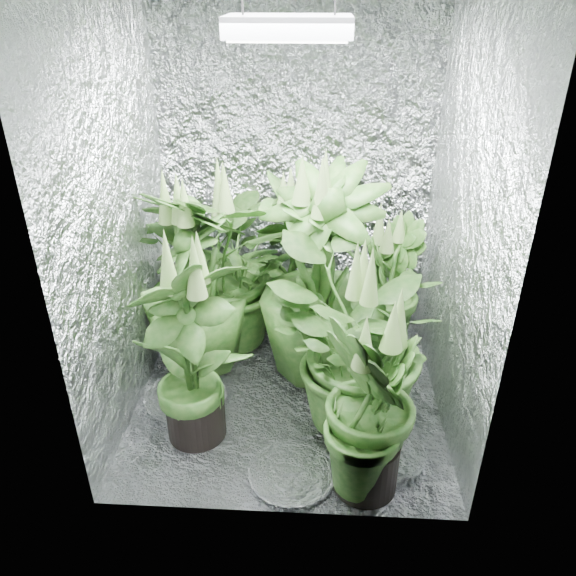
# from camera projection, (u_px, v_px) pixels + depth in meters

# --- Properties ---
(ground) EXTENTS (1.60, 1.60, 0.00)m
(ground) POSITION_uv_depth(u_px,v_px,m) (288.00, 391.00, 3.09)
(ground) COLOR silver
(ground) RESTS_ON ground
(walls) EXTENTS (1.62, 1.62, 2.00)m
(walls) POSITION_uv_depth(u_px,v_px,m) (289.00, 222.00, 2.61)
(walls) COLOR silver
(walls) RESTS_ON ground
(grow_lamp) EXTENTS (0.50, 0.30, 0.22)m
(grow_lamp) POSITION_uv_depth(u_px,v_px,m) (289.00, 27.00, 2.21)
(grow_lamp) COLOR gray
(grow_lamp) RESTS_ON ceiling
(plant_a) EXTENTS (1.15, 1.15, 1.13)m
(plant_a) POSITION_uv_depth(u_px,v_px,m) (226.00, 266.00, 3.26)
(plant_a) COLOR black
(plant_a) RESTS_ON ground
(plant_b) EXTENTS (0.71, 0.71, 1.08)m
(plant_b) POSITION_uv_depth(u_px,v_px,m) (292.00, 258.00, 3.41)
(plant_b) COLOR black
(plant_b) RESTS_ON ground
(plant_c) EXTENTS (0.47, 0.47, 0.89)m
(plant_c) POSITION_uv_depth(u_px,v_px,m) (389.00, 288.00, 3.30)
(plant_c) COLOR black
(plant_c) RESTS_ON ground
(plant_d) EXTENTS (0.79, 0.79, 1.16)m
(plant_d) POSITION_uv_depth(u_px,v_px,m) (195.00, 283.00, 3.05)
(plant_d) COLOR black
(plant_d) RESTS_ON ground
(plant_e) EXTENTS (0.94, 0.94, 1.02)m
(plant_e) POSITION_uv_depth(u_px,v_px,m) (357.00, 347.00, 2.62)
(plant_e) COLOR black
(plant_e) RESTS_ON ground
(plant_f) EXTENTS (0.73, 0.73, 1.09)m
(plant_f) POSITION_uv_depth(u_px,v_px,m) (189.00, 351.00, 2.57)
(plant_f) COLOR black
(plant_f) RESTS_ON ground
(plant_g) EXTENTS (0.49, 0.49, 0.97)m
(plant_g) POSITION_uv_depth(u_px,v_px,m) (371.00, 409.00, 2.31)
(plant_g) COLOR black
(plant_g) RESTS_ON ground
(plant_h) EXTENTS (0.86, 0.86, 1.28)m
(plant_h) POSITION_uv_depth(u_px,v_px,m) (320.00, 280.00, 2.97)
(plant_h) COLOR black
(plant_h) RESTS_ON ground
(circulation_fan) EXTENTS (0.20, 0.34, 0.40)m
(circulation_fan) POSITION_uv_depth(u_px,v_px,m) (389.00, 325.00, 3.37)
(circulation_fan) COLOR black
(circulation_fan) RESTS_ON ground
(plant_label) EXTENTS (0.06, 0.04, 0.09)m
(plant_label) POSITION_uv_depth(u_px,v_px,m) (384.00, 440.00, 2.35)
(plant_label) COLOR white
(plant_label) RESTS_ON plant_g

